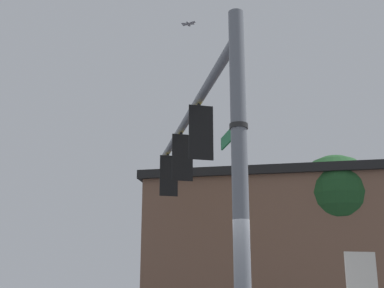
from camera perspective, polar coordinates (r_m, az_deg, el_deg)
signal_pole at (r=8.25m, az=5.23°, el=-4.53°), size 0.26×0.26×6.06m
mast_arm at (r=12.88m, az=-0.39°, el=2.90°), size 0.52×8.44×0.19m
traffic_light_nearest_pole at (r=11.51m, az=0.75°, el=1.04°), size 0.54×0.49×1.31m
traffic_light_mid_inner at (r=13.60m, az=-1.22°, el=-1.62°), size 0.54×0.49×1.31m
traffic_light_mid_outer at (r=15.72m, az=-2.66°, el=-3.56°), size 0.54×0.49×1.31m
street_name_sign at (r=8.76m, az=4.54°, el=1.34°), size 0.30×1.23×0.22m
bird_flying at (r=16.15m, az=-0.39°, el=12.88°), size 0.41×0.31×0.10m
storefront_building at (r=20.91m, az=8.86°, el=-11.98°), size 11.19×10.95×5.52m
tree_by_storefront at (r=18.72m, az=15.39°, el=-5.79°), size 2.97×2.97×6.03m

